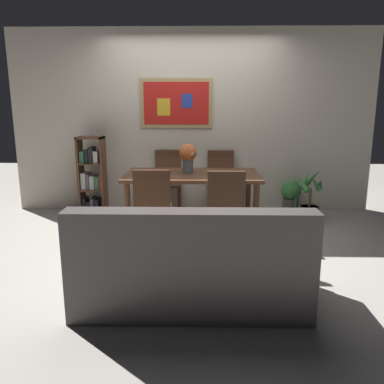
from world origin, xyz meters
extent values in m
plane|color=#B7B2A8|center=(0.00, 0.00, 0.00)|extent=(12.00, 12.00, 0.00)
cube|color=beige|center=(0.00, 1.42, 1.30)|extent=(5.20, 0.10, 2.60)
cube|color=tan|center=(-0.23, 1.35, 1.57)|extent=(1.02, 0.02, 0.69)
cube|color=red|center=(-0.23, 1.34, 1.57)|extent=(0.92, 0.01, 0.59)
cube|color=gold|center=(-0.41, 1.33, 1.52)|extent=(0.18, 0.00, 0.24)
cube|color=#263FA5|center=(-0.07, 1.33, 1.60)|extent=(0.15, 0.00, 0.19)
cube|color=brown|center=(0.02, 0.42, 0.70)|extent=(1.65, 0.91, 0.04)
cylinder|color=brown|center=(-0.73, 0.05, 0.34)|extent=(0.07, 0.07, 0.68)
cylinder|color=brown|center=(0.76, 0.05, 0.34)|extent=(0.07, 0.07, 0.68)
cylinder|color=brown|center=(-0.73, 0.80, 0.34)|extent=(0.07, 0.07, 0.68)
cylinder|color=brown|center=(0.76, 0.80, 0.34)|extent=(0.07, 0.07, 0.68)
cube|color=brown|center=(0.38, -0.30, 0.44)|extent=(0.40, 0.40, 0.03)
cube|color=#997A66|center=(0.38, -0.30, 0.47)|extent=(0.36, 0.36, 0.03)
cylinder|color=brown|center=(0.21, -0.47, 0.21)|extent=(0.04, 0.04, 0.42)
cylinder|color=brown|center=(0.55, -0.47, 0.21)|extent=(0.04, 0.04, 0.42)
cylinder|color=brown|center=(0.21, -0.13, 0.21)|extent=(0.04, 0.04, 0.42)
cylinder|color=brown|center=(0.55, -0.13, 0.21)|extent=(0.04, 0.04, 0.42)
cube|color=brown|center=(0.38, -0.48, 0.68)|extent=(0.38, 0.04, 0.46)
cube|color=brown|center=(0.38, -0.48, 0.88)|extent=(0.38, 0.05, 0.06)
cube|color=brown|center=(-0.35, 1.15, 0.44)|extent=(0.40, 0.40, 0.03)
cube|color=#997A66|center=(-0.35, 1.15, 0.47)|extent=(0.36, 0.36, 0.03)
cylinder|color=brown|center=(-0.18, 1.32, 0.21)|extent=(0.04, 0.04, 0.42)
cylinder|color=brown|center=(-0.52, 1.32, 0.21)|extent=(0.04, 0.04, 0.42)
cylinder|color=brown|center=(-0.18, 0.98, 0.21)|extent=(0.04, 0.04, 0.42)
cylinder|color=brown|center=(-0.52, 0.98, 0.21)|extent=(0.04, 0.04, 0.42)
cube|color=brown|center=(-0.35, 1.33, 0.68)|extent=(0.38, 0.04, 0.46)
cube|color=brown|center=(-0.35, 1.33, 0.88)|extent=(0.38, 0.05, 0.06)
cube|color=brown|center=(-0.38, -0.25, 0.44)|extent=(0.40, 0.40, 0.03)
cube|color=#997A66|center=(-0.38, -0.25, 0.47)|extent=(0.36, 0.36, 0.03)
cylinder|color=brown|center=(-0.55, -0.42, 0.21)|extent=(0.04, 0.04, 0.42)
cylinder|color=brown|center=(-0.21, -0.42, 0.21)|extent=(0.04, 0.04, 0.42)
cylinder|color=brown|center=(-0.55, -0.08, 0.21)|extent=(0.04, 0.04, 0.42)
cylinder|color=brown|center=(-0.21, -0.08, 0.21)|extent=(0.04, 0.04, 0.42)
cube|color=brown|center=(-0.38, -0.43, 0.68)|extent=(0.38, 0.04, 0.46)
cube|color=brown|center=(-0.38, -0.43, 0.88)|extent=(0.38, 0.05, 0.06)
cube|color=brown|center=(0.41, 1.10, 0.44)|extent=(0.40, 0.40, 0.03)
cube|color=#997A66|center=(0.41, 1.10, 0.47)|extent=(0.36, 0.36, 0.03)
cylinder|color=brown|center=(0.58, 1.27, 0.21)|extent=(0.04, 0.04, 0.42)
cylinder|color=brown|center=(0.24, 1.27, 0.21)|extent=(0.04, 0.04, 0.42)
cylinder|color=brown|center=(0.58, 0.93, 0.21)|extent=(0.04, 0.04, 0.42)
cylinder|color=brown|center=(0.24, 0.93, 0.21)|extent=(0.04, 0.04, 0.42)
cube|color=brown|center=(0.41, 1.28, 0.68)|extent=(0.38, 0.04, 0.46)
cube|color=brown|center=(0.41, 1.28, 0.88)|extent=(0.38, 0.05, 0.06)
cube|color=#514C4C|center=(0.05, -1.39, 0.20)|extent=(1.80, 0.84, 0.40)
cube|color=#514C4C|center=(0.05, -1.71, 0.62)|extent=(1.80, 0.20, 0.44)
cube|color=#514C4C|center=(-0.76, -1.39, 0.51)|extent=(0.18, 0.80, 0.22)
cube|color=#514C4C|center=(0.86, -1.39, 0.51)|extent=(0.18, 0.80, 0.22)
cube|color=#B78C33|center=(-0.40, -1.57, 0.56)|extent=(0.32, 0.16, 0.33)
cube|color=#334C72|center=(0.05, -1.57, 0.56)|extent=(0.32, 0.16, 0.33)
cube|color=brown|center=(-1.58, 1.09, 0.56)|extent=(0.03, 0.28, 1.12)
cube|color=brown|center=(-1.25, 1.09, 0.56)|extent=(0.03, 0.28, 1.12)
cube|color=brown|center=(-1.41, 1.09, 0.01)|extent=(0.36, 0.28, 0.03)
cube|color=brown|center=(-1.41, 1.09, 1.11)|extent=(0.36, 0.28, 0.03)
cube|color=brown|center=(-1.41, 1.09, 0.37)|extent=(0.30, 0.28, 0.02)
cube|color=brown|center=(-1.41, 1.09, 0.75)|extent=(0.30, 0.28, 0.02)
cube|color=black|center=(-1.53, 1.09, 0.14)|extent=(0.04, 0.22, 0.23)
cube|color=black|center=(-1.47, 1.09, 0.12)|extent=(0.06, 0.22, 0.17)
cube|color=#595960|center=(-1.41, 1.09, 0.14)|extent=(0.05, 0.22, 0.22)
cube|color=black|center=(-1.35, 1.09, 0.13)|extent=(0.06, 0.22, 0.21)
cube|color=beige|center=(-1.52, 1.09, 0.50)|extent=(0.06, 0.22, 0.23)
cube|color=#595960|center=(-1.46, 1.09, 0.49)|extent=(0.04, 0.22, 0.22)
cube|color=beige|center=(-1.40, 1.09, 0.48)|extent=(0.06, 0.22, 0.19)
cube|color=#337247|center=(-1.33, 1.09, 0.47)|extent=(0.05, 0.22, 0.18)
cube|color=#B2332D|center=(-1.27, 1.09, 0.49)|extent=(0.05, 0.22, 0.21)
cube|color=#337247|center=(-1.52, 1.09, 0.84)|extent=(0.06, 0.22, 0.16)
cube|color=black|center=(-1.46, 1.09, 0.85)|extent=(0.05, 0.22, 0.19)
cube|color=black|center=(-1.39, 1.09, 0.87)|extent=(0.06, 0.22, 0.22)
cube|color=beige|center=(-1.33, 1.09, 0.84)|extent=(0.06, 0.22, 0.16)
cylinder|color=#4C4742|center=(1.43, 1.18, 0.12)|extent=(0.22, 0.22, 0.23)
cylinder|color=#332319|center=(1.43, 1.18, 0.22)|extent=(0.20, 0.20, 0.02)
sphere|color=#387F3D|center=(1.43, 1.18, 0.35)|extent=(0.29, 0.29, 0.29)
cylinder|color=#387F3D|center=(1.47, 1.06, 0.13)|extent=(0.03, 0.03, 0.29)
cylinder|color=#387F3D|center=(1.53, 1.25, 0.16)|extent=(0.03, 0.03, 0.23)
cylinder|color=#4C4742|center=(1.60, 0.83, 0.10)|extent=(0.27, 0.27, 0.20)
cylinder|color=#332319|center=(1.60, 0.83, 0.19)|extent=(0.24, 0.24, 0.02)
cylinder|color=brown|center=(1.60, 0.83, 0.33)|extent=(0.04, 0.04, 0.25)
cone|color=#387F3D|center=(1.72, 0.81, 0.53)|extent=(0.13, 0.26, 0.21)
cone|color=#387F3D|center=(1.65, 0.94, 0.58)|extent=(0.27, 0.18, 0.30)
cone|color=#387F3D|center=(1.54, 0.89, 0.55)|extent=(0.19, 0.20, 0.23)
cone|color=#387F3D|center=(1.46, 0.77, 0.55)|extent=(0.20, 0.32, 0.26)
cone|color=#387F3D|center=(1.63, 0.75, 0.55)|extent=(0.23, 0.14, 0.24)
cylinder|color=slate|center=(-0.04, 0.48, 0.81)|extent=(0.13, 0.13, 0.18)
sphere|color=#D86633|center=(-0.04, 0.48, 0.98)|extent=(0.22, 0.22, 0.22)
sphere|color=silver|center=(-0.08, 0.55, 1.00)|extent=(0.07, 0.07, 0.07)
sphere|color=silver|center=(0.01, 0.40, 0.97)|extent=(0.05, 0.05, 0.05)
sphere|color=#D86633|center=(0.05, 0.50, 0.96)|extent=(0.05, 0.05, 0.05)
cube|color=black|center=(0.36, 0.25, 0.73)|extent=(0.15, 0.14, 0.02)
cube|color=gray|center=(0.36, 0.25, 0.74)|extent=(0.10, 0.09, 0.00)
camera|label=1|loc=(0.11, -4.34, 1.57)|focal=36.61mm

